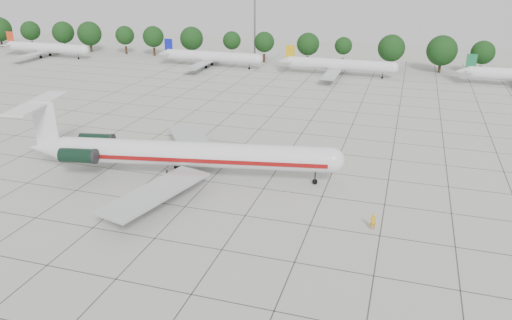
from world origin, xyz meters
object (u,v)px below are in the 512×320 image
Objects in this scene: ground_crew at (373,222)px; main_airliner at (176,153)px; bg_airliner_a at (46,48)px; bg_airliner_c at (339,65)px; floodlight_mast at (255,10)px; bg_airliner_b at (211,57)px.

main_airliner is at bearing -30.99° from ground_crew.
bg_airliner_c is (91.66, 0.41, 0.00)m from bg_airliner_a.
bg_airliner_a is at bearing -162.77° from floodlight_mast.
bg_airliner_c reaches higher than ground_crew.
main_airliner is at bearing -79.41° from floodlight_mast.
bg_airliner_c is at bearing -1.29° from bg_airliner_b.
main_airliner reaches higher than bg_airliner_b.
bg_airliner_a is at bearing -178.72° from bg_airliner_b.
main_airliner is 77.93m from bg_airliner_b.
main_airliner reaches higher than ground_crew.
bg_airliner_a and bg_airliner_c have the same top height.
bg_airliner_b is at bearing 178.71° from bg_airliner_c.
main_airliner is 1.58× the size of bg_airliner_c.
main_airliner is 1.58× the size of bg_airliner_b.
bg_airliner_b is 36.58m from bg_airliner_c.
ground_crew is at bearing -56.96° from bg_airliner_b.
floodlight_mast is at bearing 147.01° from bg_airliner_c.
bg_airliner_a is 66.37m from floodlight_mast.
bg_airliner_a and bg_airliner_b have the same top height.
bg_airliner_b is (55.09, 1.23, 0.00)m from bg_airliner_a.
bg_airliner_a is (-79.68, 72.71, -0.83)m from main_airliner.
ground_crew is 109.30m from floodlight_mast.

